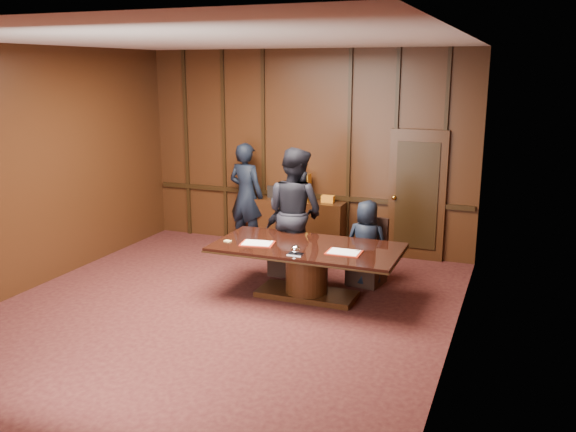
% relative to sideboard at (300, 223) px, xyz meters
% --- Properties ---
extents(room, '(7.00, 7.04, 3.50)m').
position_rel_sideboard_xyz_m(room, '(0.07, -3.12, 1.24)').
color(room, black).
rests_on(room, ground).
extents(sideboard, '(1.60, 0.45, 1.54)m').
position_rel_sideboard_xyz_m(sideboard, '(0.00, 0.00, 0.00)').
color(sideboard, black).
rests_on(sideboard, ground).
extents(conference_table, '(2.62, 1.32, 0.76)m').
position_rel_sideboard_xyz_m(conference_table, '(0.90, -2.16, 0.02)').
color(conference_table, black).
rests_on(conference_table, ground).
extents(folder_left, '(0.51, 0.41, 0.02)m').
position_rel_sideboard_xyz_m(folder_left, '(0.22, -2.34, 0.28)').
color(folder_left, maroon).
rests_on(folder_left, conference_table).
extents(folder_right, '(0.47, 0.34, 0.02)m').
position_rel_sideboard_xyz_m(folder_right, '(1.48, -2.31, 0.28)').
color(folder_right, maroon).
rests_on(folder_right, conference_table).
extents(inkstand, '(0.20, 0.14, 0.12)m').
position_rel_sideboard_xyz_m(inkstand, '(0.90, -2.61, 0.33)').
color(inkstand, white).
rests_on(inkstand, conference_table).
extents(notepad, '(0.11, 0.09, 0.01)m').
position_rel_sideboard_xyz_m(notepad, '(-0.22, -2.39, 0.28)').
color(notepad, tan).
rests_on(notepad, conference_table).
extents(chair_left, '(0.52, 0.52, 0.99)m').
position_rel_sideboard_xyz_m(chair_left, '(0.25, -1.28, -0.19)').
color(chair_left, black).
rests_on(chair_left, ground).
extents(chair_right, '(0.56, 0.56, 0.99)m').
position_rel_sideboard_xyz_m(chair_right, '(1.55, -1.28, -0.19)').
color(chair_right, black).
rests_on(chair_right, ground).
extents(signatory_left, '(0.80, 0.46, 1.29)m').
position_rel_sideboard_xyz_m(signatory_left, '(0.25, -1.36, 0.16)').
color(signatory_left, black).
rests_on(signatory_left, ground).
extents(signatory_right, '(0.64, 0.43, 1.29)m').
position_rel_sideboard_xyz_m(signatory_right, '(1.55, -1.36, 0.16)').
color(signatory_right, black).
rests_on(signatory_right, ground).
extents(witness_left, '(0.76, 0.57, 1.89)m').
position_rel_sideboard_xyz_m(witness_left, '(-0.99, -0.16, 0.46)').
color(witness_left, black).
rests_on(witness_left, ground).
extents(witness_right, '(1.17, 1.03, 2.01)m').
position_rel_sideboard_xyz_m(witness_right, '(0.39, -1.31, 0.52)').
color(witness_right, black).
rests_on(witness_right, ground).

